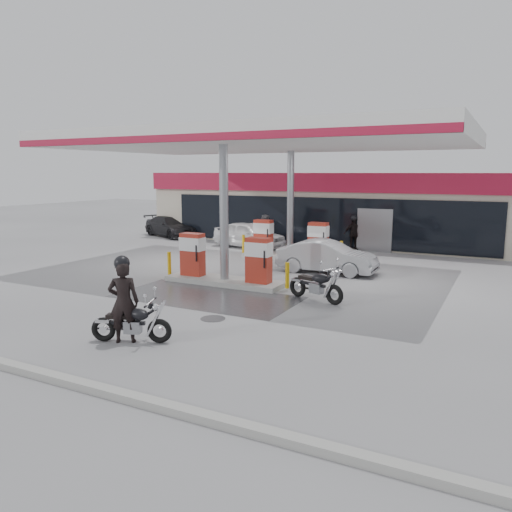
{
  "coord_description": "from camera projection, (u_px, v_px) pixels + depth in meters",
  "views": [
    {
      "loc": [
        9.22,
        -13.38,
        4.04
      ],
      "look_at": [
        1.5,
        1.6,
        1.2
      ],
      "focal_mm": 35.0,
      "sensor_mm": 36.0,
      "label": 1
    }
  ],
  "objects": [
    {
      "name": "pump_island_near",
      "position": [
        225.0,
        264.0,
        18.2
      ],
      "size": [
        5.14,
        1.3,
        1.78
      ],
      "color": "#9E9E99",
      "rests_on": "ground"
    },
    {
      "name": "pump_island_far",
      "position": [
        290.0,
        244.0,
        23.46
      ],
      "size": [
        5.14,
        1.3,
        1.78
      ],
      "color": "#9E9E99",
      "rests_on": "ground"
    },
    {
      "name": "parked_car_left",
      "position": [
        171.0,
        226.0,
        31.58
      ],
      "size": [
        4.82,
        3.45,
        1.3
      ],
      "primitive_type": "imported",
      "rotation": [
        0.0,
        0.0,
        1.16
      ],
      "color": "black",
      "rests_on": "ground"
    },
    {
      "name": "main_motorcycle",
      "position": [
        133.0,
        324.0,
        11.92
      ],
      "size": [
        1.89,
        0.98,
        1.02
      ],
      "rotation": [
        0.0,
        0.0,
        0.39
      ],
      "color": "black",
      "rests_on": "ground"
    },
    {
      "name": "hatchback_silver",
      "position": [
        327.0,
        257.0,
        20.15
      ],
      "size": [
        4.02,
        1.46,
        1.32
      ],
      "primitive_type": "imported",
      "rotation": [
        0.0,
        0.0,
        1.59
      ],
      "color": "#9B9EA3",
      "rests_on": "ground"
    },
    {
      "name": "store_building",
      "position": [
        342.0,
        206.0,
        30.19
      ],
      "size": [
        22.0,
        8.22,
        4.0
      ],
      "color": "beige",
      "rests_on": "ground"
    },
    {
      "name": "canopy",
      "position": [
        262.0,
        141.0,
        20.07
      ],
      "size": [
        16.0,
        10.02,
        5.51
      ],
      "color": "silver",
      "rests_on": "ground"
    },
    {
      "name": "kerb",
      "position": [
        4.0,
        364.0,
        10.41
      ],
      "size": [
        28.0,
        0.25,
        0.15
      ],
      "primitive_type": "cube",
      "color": "gray",
      "rests_on": "ground"
    },
    {
      "name": "ground",
      "position": [
        194.0,
        295.0,
        16.56
      ],
      "size": [
        90.0,
        90.0,
        0.0
      ],
      "primitive_type": "plane",
      "color": "gray",
      "rests_on": "ground"
    },
    {
      "name": "parked_car_right",
      "position": [
        412.0,
        238.0,
        26.71
      ],
      "size": [
        4.44,
        3.1,
        1.13
      ],
      "primitive_type": "imported",
      "rotation": [
        0.0,
        0.0,
        1.91
      ],
      "color": "#A7AAAF",
      "rests_on": "ground"
    },
    {
      "name": "wet_patch",
      "position": [
        207.0,
        297.0,
        16.34
      ],
      "size": [
        6.0,
        3.0,
        0.0
      ],
      "primitive_type": "cube",
      "color": "#4C4C4F",
      "rests_on": "ground"
    },
    {
      "name": "biker_walking",
      "position": [
        353.0,
        234.0,
        25.88
      ],
      "size": [
        1.08,
        0.95,
        1.75
      ],
      "primitive_type": "imported",
      "rotation": [
        0.0,
        0.0,
        0.63
      ],
      "color": "black",
      "rests_on": "ground"
    },
    {
      "name": "drain_cover",
      "position": [
        213.0,
        319.0,
        13.91
      ],
      "size": [
        0.7,
        0.7,
        0.01
      ],
      "primitive_type": "cylinder",
      "color": "#38383A",
      "rests_on": "ground"
    },
    {
      "name": "biker_main",
      "position": [
        124.0,
        302.0,
        11.85
      ],
      "size": [
        0.86,
        0.79,
        1.98
      ],
      "primitive_type": "imported",
      "rotation": [
        0.0,
        0.0,
        3.71
      ],
      "color": "black",
      "rests_on": "ground"
    },
    {
      "name": "parked_motorcycle",
      "position": [
        316.0,
        286.0,
        15.78
      ],
      "size": [
        2.07,
        1.05,
        1.1
      ],
      "rotation": [
        0.0,
        0.0,
        -0.32
      ],
      "color": "black",
      "rests_on": "ground"
    },
    {
      "name": "sedan_white",
      "position": [
        249.0,
        235.0,
        26.9
      ],
      "size": [
        4.37,
        2.38,
        1.41
      ],
      "primitive_type": "imported",
      "rotation": [
        0.0,
        0.0,
        1.39
      ],
      "color": "white",
      "rests_on": "ground"
    },
    {
      "name": "attendant",
      "position": [
        266.0,
        234.0,
        25.09
      ],
      "size": [
        1.03,
        1.15,
        1.95
      ],
      "primitive_type": "imported",
      "rotation": [
        0.0,
        0.0,
        1.95
      ],
      "color": "#5A595E",
      "rests_on": "ground"
    }
  ]
}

